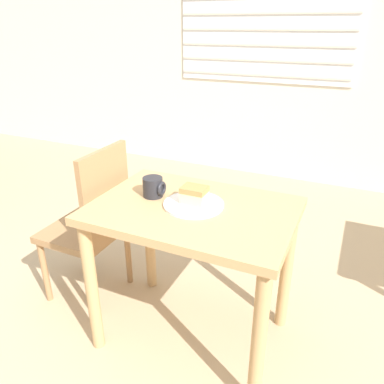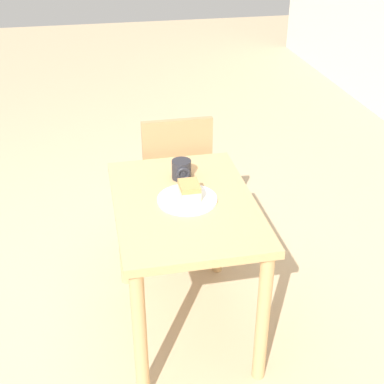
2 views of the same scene
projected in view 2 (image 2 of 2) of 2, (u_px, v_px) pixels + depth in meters
ground_plane at (75, 324)px, 2.82m from camera, size 14.00×14.00×0.00m
dining_table_near at (185, 226)px, 2.51m from camera, size 0.91×0.64×0.75m
chair_near_window at (175, 182)px, 3.13m from camera, size 0.40×0.40×0.93m
plate at (187, 199)px, 2.45m from camera, size 0.28×0.28×0.01m
cake_slice at (189, 191)px, 2.43m from camera, size 0.11×0.09×0.08m
coffee_mug at (182, 170)px, 2.61m from camera, size 0.10×0.10×0.09m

